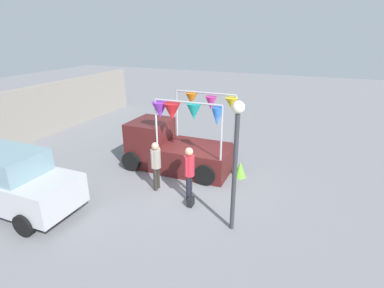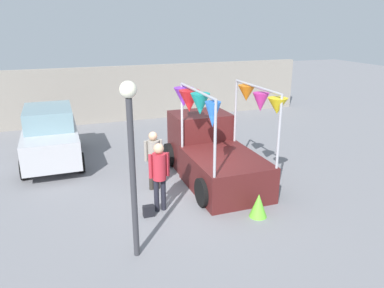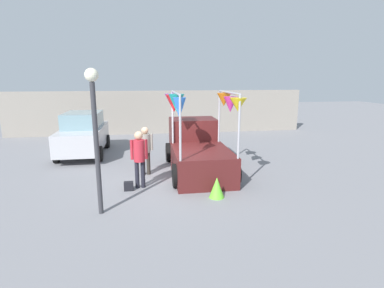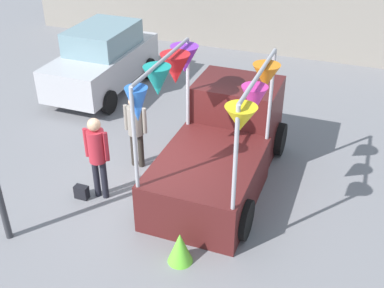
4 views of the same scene
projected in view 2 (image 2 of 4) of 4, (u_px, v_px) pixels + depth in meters
ground_plane at (191, 194)px, 10.46m from camera, size 60.00×60.00×0.00m
vendor_truck at (211, 149)px, 11.35m from camera, size 2.42×4.12×2.94m
parked_car at (50, 135)px, 12.57m from camera, size 1.88×4.00×1.88m
person_customer at (159, 170)px, 9.22m from camera, size 0.53×0.34×1.79m
person_vendor at (154, 155)px, 10.45m from camera, size 0.53×0.34×1.71m
handbag at (149, 211)px, 9.23m from camera, size 0.28×0.16×0.28m
street_lamp at (131, 146)px, 7.00m from camera, size 0.32×0.32×3.60m
brick_boundary_wall at (129, 93)px, 17.89m from camera, size 18.00×0.36×2.60m
folded_kite_bundle_lime at (258, 205)px, 9.17m from camera, size 0.60×0.60×0.60m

